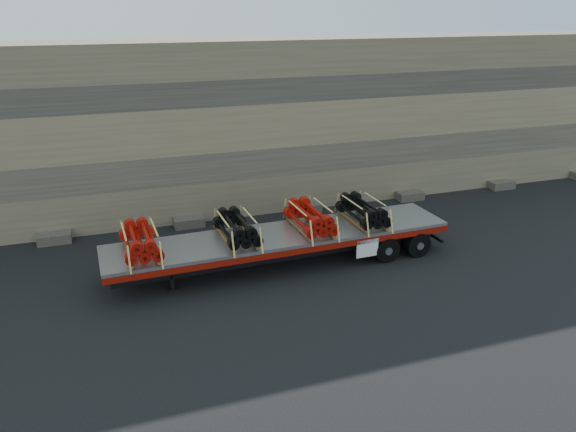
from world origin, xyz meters
name	(u,v)px	position (x,y,z in m)	size (l,w,h in m)	color
ground	(301,264)	(0.00, 0.00, 0.00)	(120.00, 120.00, 0.00)	black
rock_wall	(248,125)	(0.00, 6.50, 3.50)	(44.00, 3.00, 7.00)	#7A6B54
trailer	(281,250)	(-0.67, 0.10, 0.58)	(11.58, 2.23, 1.16)	#ADAFB4
bundle_front	(140,242)	(-5.20, -0.02, 1.55)	(1.10, 2.19, 0.78)	#AA1109
bundle_midfront	(237,229)	(-2.17, 0.06, 1.54)	(1.08, 2.17, 0.77)	black
bundle_midrear	(310,218)	(0.38, 0.13, 1.56)	(1.12, 2.25, 0.80)	#AA1109
bundle_rear	(363,212)	(2.36, 0.18, 1.54)	(1.09, 2.17, 0.77)	black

